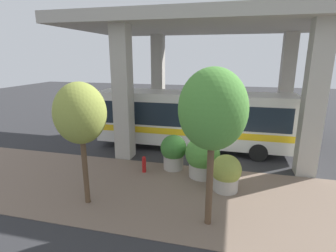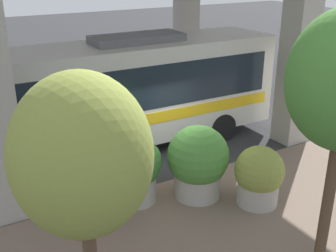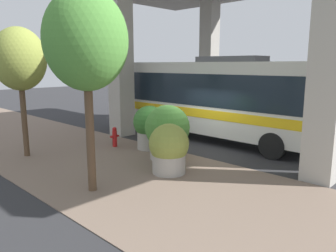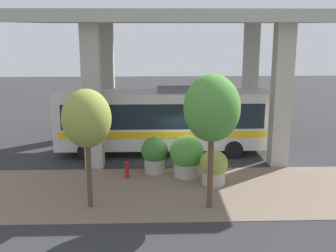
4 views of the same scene
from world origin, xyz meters
The scene contains 10 objects.
ground_plane centered at (0.00, 0.00, 0.00)m, with size 80.00×80.00×0.00m, color #2D2D30.
sidewalk_strip centered at (-3.00, 0.00, 0.01)m, with size 6.00×40.00×0.02m.
overpass centered at (4.00, 0.00, 6.79)m, with size 9.40×17.47×7.84m.
bus centered at (2.77, 1.19, 2.05)m, with size 2.56×11.80×3.78m.
fire_hydrant centered at (-1.29, 2.99, 0.43)m, with size 0.41×0.20×0.86m.
planter_front centered at (-2.16, -1.02, 0.81)m, with size 1.28×1.28×1.62m.
planter_middle centered at (-0.50, 1.67, 0.95)m, with size 1.33×1.33×1.81m.
planter_back centered at (-1.04, 0.13, 1.02)m, with size 1.64×1.64×2.01m.
street_tree_near centered at (-4.47, 4.26, 3.60)m, with size 1.90×1.90×4.77m.
street_tree_far centered at (-4.69, -0.51, 4.02)m, with size 2.16×2.16×5.35m.
Camera 4 is at (-20.25, 1.69, 7.09)m, focal length 45.00 mm.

